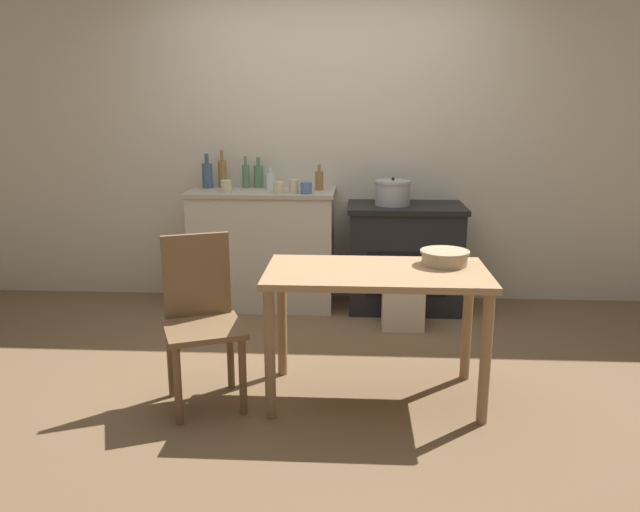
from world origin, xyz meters
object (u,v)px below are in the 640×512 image
Objects in this scene: chair at (201,316)px; bottle_center at (207,175)px; stock_pot at (393,193)px; bottle_left at (319,180)px; bottle_mid_left at (222,173)px; bottle_center_left at (271,181)px; bottle_center_right at (259,176)px; cup_right at (294,186)px; stove at (404,257)px; mixing_bowl_large at (445,257)px; flour_sack at (403,306)px; cup_end_right at (226,186)px; bottle_far_left at (246,176)px; cup_far_right at (306,188)px; cup_mid_right at (279,188)px; work_table at (376,290)px.

chair is 1.88m from bottle_center.
bottle_left is at bearing 174.78° from stock_pot.
bottle_mid_left reaches higher than bottle_center_left.
bottle_center is (-1.45, 0.13, 0.11)m from stock_pot.
bottle_mid_left reaches higher than bottle_center_right.
cup_right reaches higher than chair.
stove reaches higher than mixing_bowl_large.
bottle_center_right is (0.40, 0.06, -0.01)m from bottle_center.
bottle_mid_left is (-1.41, 0.63, 0.88)m from flour_sack.
bottle_center_left reaches higher than cup_end_right.
stove is at bearing -8.23° from bottle_center_right.
bottle_center_left is 0.51m from bottle_center.
stock_pot is 0.94× the size of bottle_mid_left.
cup_far_right is at bearing -31.52° from bottle_far_left.
chair is 1.91m from bottle_mid_left.
cup_far_right is at bearing 51.08° from chair.
bottle_center is 3.10× the size of cup_mid_right.
bottle_far_left is 1.26× the size of bottle_left.
work_table is 1.22m from flour_sack.
cup_far_right is at bearing 156.77° from flour_sack.
bottle_far_left is 1.04× the size of bottle_center_right.
flour_sack is at bearing -20.88° from bottle_center.
flour_sack is 1.17m from bottle_left.
bottle_far_left is 2.87× the size of cup_far_right.
stove is 10.25× the size of cup_far_right.
cup_end_right reaches higher than cup_far_right.
bottle_far_left reaches higher than chair.
mixing_bowl_large is 3.07× the size of cup_far_right.
work_table is at bearing -60.10° from bottle_far_left.
stock_pot reaches higher than cup_end_right.
chair is at bearing -91.23° from bottle_center_right.
cup_right is at bearing -137.02° from bottle_left.
cup_right is at bearing -18.86° from bottle_center.
bottle_center_right is (-0.11, 0.09, 0.03)m from bottle_center_left.
cup_far_right is at bearing 123.74° from mixing_bowl_large.
stove reaches higher than work_table.
cup_right is at bearing -46.36° from bottle_center_left.
bottle_left is (0.53, 1.69, 0.52)m from chair.
cup_end_right is at bearing -125.54° from bottle_center_right.
stove is at bearing -2.86° from bottle_left.
flour_sack is (-0.04, -0.47, -0.25)m from stove.
bottle_far_left reaches higher than work_table.
cup_right reaches higher than mixing_bowl_large.
bottle_center_left is 0.27m from cup_mid_right.
work_table is 2.14m from bottle_mid_left.
bottle_center_right is 0.40m from cup_mid_right.
bottle_center reaches higher than mixing_bowl_large.
bottle_left is at bearing 117.52° from mixing_bowl_large.
bottle_far_left is at bearing -166.86° from bottle_center_right.
bottle_left is at bearing 177.14° from stove.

